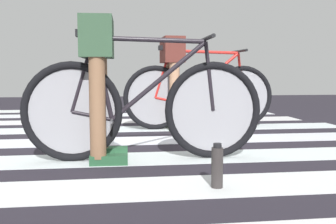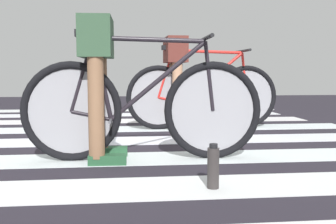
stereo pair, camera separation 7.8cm
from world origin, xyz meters
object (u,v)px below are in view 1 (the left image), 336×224
at_px(cyclist_2_of_2, 173,70).
at_px(water_bottle, 217,167).
at_px(bicycle_1_of_2, 143,107).
at_px(cyclist_1_of_2, 99,69).
at_px(bicycle_2_of_2, 199,95).

xyz_separation_m(cyclist_2_of_2, water_bottle, (-0.07, -2.27, -0.54)).
bearing_deg(bicycle_1_of_2, water_bottle, -63.62).
bearing_deg(cyclist_1_of_2, cyclist_2_of_2, 65.08).
height_order(bicycle_1_of_2, cyclist_1_of_2, cyclist_1_of_2).
xyz_separation_m(bicycle_2_of_2, cyclist_2_of_2, (-0.31, -0.01, 0.28)).
height_order(cyclist_1_of_2, cyclist_2_of_2, cyclist_2_of_2).
distance_m(bicycle_1_of_2, bicycle_2_of_2, 1.69).
bearing_deg(water_bottle, bicycle_1_of_2, 115.08).
xyz_separation_m(bicycle_1_of_2, cyclist_2_of_2, (0.43, 1.51, 0.28)).
height_order(bicycle_2_of_2, water_bottle, bicycle_2_of_2).
distance_m(bicycle_1_of_2, water_bottle, 0.88).
bearing_deg(cyclist_2_of_2, bicycle_1_of_2, -108.28).
bearing_deg(cyclist_1_of_2, bicycle_2_of_2, 56.57).
distance_m(cyclist_1_of_2, water_bottle, 1.15).
xyz_separation_m(bicycle_1_of_2, water_bottle, (0.35, -0.76, -0.27)).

